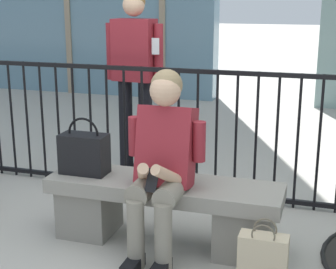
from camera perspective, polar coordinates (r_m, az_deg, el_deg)
name	(u,v)px	position (r m, az deg, el deg)	size (l,w,h in m)	color
ground_plane	(164,242)	(3.65, -0.49, -11.83)	(60.00, 60.00, 0.00)	#B2ADA3
stone_bench	(164,206)	(3.54, -0.50, -7.91)	(1.60, 0.44, 0.45)	gray
seated_person_with_phone	(162,159)	(3.28, -0.67, -2.71)	(0.52, 0.66, 1.21)	gray
handbag_on_bench	(84,153)	(3.63, -9.29, -2.02)	(0.33, 0.17, 0.40)	black
shopping_bag	(263,261)	(3.10, 10.47, -13.68)	(0.28, 0.13, 0.42)	beige
bystander_at_railing	(135,70)	(4.80, -3.71, 7.21)	(0.55, 0.28, 1.71)	black
plaza_railing	(197,134)	(4.26, 3.26, 0.08)	(8.78, 0.04, 1.09)	black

